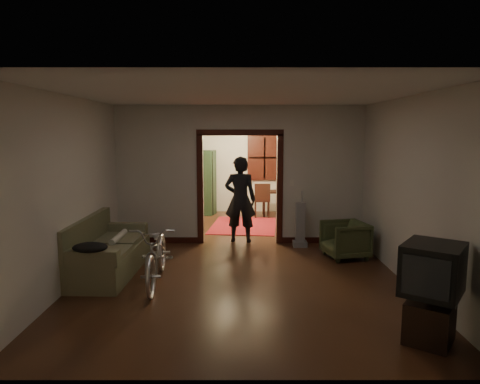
{
  "coord_description": "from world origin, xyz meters",
  "views": [
    {
      "loc": [
        -0.0,
        -7.91,
        2.26
      ],
      "look_at": [
        0.0,
        -0.3,
        1.2
      ],
      "focal_mm": 32.0,
      "sensor_mm": 36.0,
      "label": 1
    }
  ],
  "objects_px": {
    "armchair": "(345,240)",
    "locker": "(199,182)",
    "bicycle": "(157,253)",
    "desk": "(279,204)",
    "sofa": "(107,246)",
    "person": "(240,199)"
  },
  "relations": [
    {
      "from": "armchair",
      "to": "locker",
      "type": "relative_size",
      "value": 0.41
    },
    {
      "from": "bicycle",
      "to": "desk",
      "type": "height_order",
      "value": "bicycle"
    },
    {
      "from": "armchair",
      "to": "bicycle",
      "type": "bearing_deg",
      "value": -79.69
    },
    {
      "from": "bicycle",
      "to": "desk",
      "type": "relative_size",
      "value": 1.96
    },
    {
      "from": "locker",
      "to": "desk",
      "type": "bearing_deg",
      "value": 7.1
    },
    {
      "from": "armchair",
      "to": "locker",
      "type": "xyz_separation_m",
      "value": [
        -3.06,
        4.2,
        0.56
      ]
    },
    {
      "from": "bicycle",
      "to": "desk",
      "type": "distance_m",
      "value": 5.75
    },
    {
      "from": "sofa",
      "to": "locker",
      "type": "distance_m",
      "value": 5.2
    },
    {
      "from": "sofa",
      "to": "locker",
      "type": "relative_size",
      "value": 1.12
    },
    {
      "from": "bicycle",
      "to": "armchair",
      "type": "height_order",
      "value": "bicycle"
    },
    {
      "from": "locker",
      "to": "armchair",
      "type": "bearing_deg",
      "value": -39.84
    },
    {
      "from": "armchair",
      "to": "sofa",
      "type": "bearing_deg",
      "value": -90.41
    },
    {
      "from": "sofa",
      "to": "person",
      "type": "height_order",
      "value": "person"
    },
    {
      "from": "locker",
      "to": "sofa",
      "type": "bearing_deg",
      "value": -86.82
    },
    {
      "from": "bicycle",
      "to": "person",
      "type": "distance_m",
      "value": 2.82
    },
    {
      "from": "bicycle",
      "to": "sofa",
      "type": "bearing_deg",
      "value": 149.7
    },
    {
      "from": "desk",
      "to": "person",
      "type": "bearing_deg",
      "value": -130.73
    },
    {
      "from": "bicycle",
      "to": "locker",
      "type": "distance_m",
      "value": 5.56
    },
    {
      "from": "person",
      "to": "locker",
      "type": "distance_m",
      "value": 3.26
    },
    {
      "from": "sofa",
      "to": "armchair",
      "type": "height_order",
      "value": "sofa"
    },
    {
      "from": "person",
      "to": "locker",
      "type": "relative_size",
      "value": 1.0
    },
    {
      "from": "armchair",
      "to": "desk",
      "type": "bearing_deg",
      "value": 179.39
    }
  ]
}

